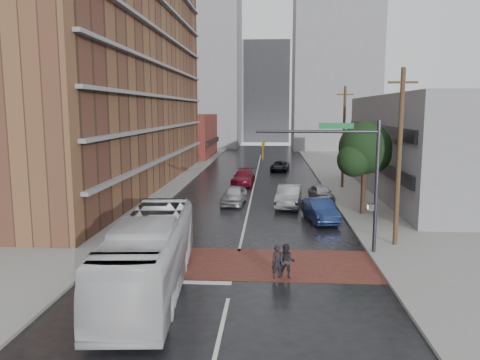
# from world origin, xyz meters

# --- Properties ---
(ground) EXTENTS (160.00, 160.00, 0.00)m
(ground) POSITION_xyz_m (0.00, 0.00, 0.00)
(ground) COLOR black
(ground) RESTS_ON ground
(crosswalk) EXTENTS (14.00, 5.00, 0.02)m
(crosswalk) POSITION_xyz_m (0.00, 0.50, 0.01)
(crosswalk) COLOR brown
(crosswalk) RESTS_ON ground
(sidewalk_west) EXTENTS (9.00, 90.00, 0.15)m
(sidewalk_west) POSITION_xyz_m (-11.50, 25.00, 0.07)
(sidewalk_west) COLOR gray
(sidewalk_west) RESTS_ON ground
(sidewalk_east) EXTENTS (9.00, 90.00, 0.15)m
(sidewalk_east) POSITION_xyz_m (11.50, 25.00, 0.07)
(sidewalk_east) COLOR gray
(sidewalk_east) RESTS_ON ground
(apartment_block) EXTENTS (10.00, 44.00, 28.00)m
(apartment_block) POSITION_xyz_m (-14.00, 24.00, 14.00)
(apartment_block) COLOR brown
(apartment_block) RESTS_ON ground
(storefront_west) EXTENTS (8.00, 16.00, 7.00)m
(storefront_west) POSITION_xyz_m (-12.00, 54.00, 3.50)
(storefront_west) COLOR maroon
(storefront_west) RESTS_ON ground
(building_east) EXTENTS (11.00, 26.00, 9.00)m
(building_east) POSITION_xyz_m (16.50, 20.00, 4.50)
(building_east) COLOR gray
(building_east) RESTS_ON ground
(distant_tower_west) EXTENTS (18.00, 16.00, 32.00)m
(distant_tower_west) POSITION_xyz_m (-14.00, 78.00, 16.00)
(distant_tower_west) COLOR gray
(distant_tower_west) RESTS_ON ground
(distant_tower_east) EXTENTS (16.00, 14.00, 36.00)m
(distant_tower_east) POSITION_xyz_m (14.00, 72.00, 18.00)
(distant_tower_east) COLOR gray
(distant_tower_east) RESTS_ON ground
(distant_tower_center) EXTENTS (12.00, 10.00, 24.00)m
(distant_tower_center) POSITION_xyz_m (0.00, 95.00, 12.00)
(distant_tower_center) COLOR gray
(distant_tower_center) RESTS_ON ground
(street_tree) EXTENTS (4.20, 4.10, 6.90)m
(street_tree) POSITION_xyz_m (8.52, 12.03, 4.73)
(street_tree) COLOR #332319
(street_tree) RESTS_ON ground
(signal_mast) EXTENTS (6.50, 0.30, 7.20)m
(signal_mast) POSITION_xyz_m (5.85, 2.50, 4.73)
(signal_mast) COLOR #2D2D33
(signal_mast) RESTS_ON ground
(utility_pole_near) EXTENTS (1.60, 0.26, 10.00)m
(utility_pole_near) POSITION_xyz_m (8.80, 4.00, 5.14)
(utility_pole_near) COLOR #473321
(utility_pole_near) RESTS_ON ground
(utility_pole_far) EXTENTS (1.60, 0.26, 10.00)m
(utility_pole_far) POSITION_xyz_m (8.80, 24.00, 5.14)
(utility_pole_far) COLOR #473321
(utility_pole_far) RESTS_ON ground
(transit_bus) EXTENTS (3.66, 11.72, 3.21)m
(transit_bus) POSITION_xyz_m (-3.43, -3.28, 1.61)
(transit_bus) COLOR silver
(transit_bus) RESTS_ON ground
(pedestrian_a) EXTENTS (0.66, 0.54, 1.57)m
(pedestrian_a) POSITION_xyz_m (2.06, -1.50, 0.79)
(pedestrian_a) COLOR black
(pedestrian_a) RESTS_ON ground
(pedestrian_b) EXTENTS (0.93, 0.80, 1.63)m
(pedestrian_b) POSITION_xyz_m (2.47, -1.50, 0.82)
(pedestrian_b) COLOR black
(pedestrian_b) RESTS_ON ground
(car_travel_a) EXTENTS (2.16, 4.54, 1.50)m
(car_travel_a) POSITION_xyz_m (-1.30, 15.58, 0.75)
(car_travel_a) COLOR #B0B2B8
(car_travel_a) RESTS_ON ground
(car_travel_b) EXTENTS (2.44, 5.37, 1.71)m
(car_travel_b) POSITION_xyz_m (3.19, 14.87, 0.86)
(car_travel_b) COLOR #A5AAAD
(car_travel_b) RESTS_ON ground
(car_travel_c) EXTENTS (2.51, 5.32, 1.50)m
(car_travel_c) POSITION_xyz_m (-1.12, 25.75, 0.75)
(car_travel_c) COLOR maroon
(car_travel_c) RESTS_ON ground
(suv_travel) EXTENTS (2.68, 4.75, 1.25)m
(suv_travel) POSITION_xyz_m (2.88, 37.09, 0.63)
(suv_travel) COLOR black
(suv_travel) RESTS_ON ground
(car_parked_near) EXTENTS (2.42, 4.94, 1.56)m
(car_parked_near) POSITION_xyz_m (5.20, 10.00, 0.78)
(car_parked_near) COLOR #16234D
(car_parked_near) RESTS_ON ground
(car_parked_mid) EXTENTS (2.02, 4.31, 1.21)m
(car_parked_mid) POSITION_xyz_m (5.55, 11.93, 0.61)
(car_parked_mid) COLOR black
(car_parked_mid) RESTS_ON ground
(car_parked_far) EXTENTS (2.28, 4.16, 1.34)m
(car_parked_far) POSITION_xyz_m (6.06, 17.61, 0.67)
(car_parked_far) COLOR #999CA0
(car_parked_far) RESTS_ON ground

